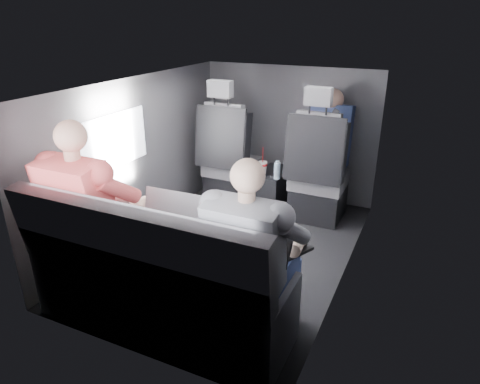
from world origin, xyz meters
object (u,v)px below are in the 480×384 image
at_px(water_bottle, 277,170).
at_px(passenger_rear_right, 255,256).
at_px(center_console, 273,190).
at_px(laptop_white, 119,208).
at_px(laptop_silver, 183,218).
at_px(passenger_rear_left, 96,214).
at_px(passenger_front_right, 330,137).
at_px(laptop_black, 274,241).
at_px(front_seat_left, 230,166).
at_px(soda_cup, 263,167).
at_px(front_seat_right, 318,180).
at_px(rear_bench, 158,286).

distance_m(water_bottle, passenger_rear_right, 1.75).
distance_m(center_console, laptop_white, 1.80).
relative_size(laptop_silver, passenger_rear_left, 0.31).
bearing_deg(passenger_front_right, water_bottle, -133.81).
relative_size(water_bottle, passenger_rear_right, 0.15).
height_order(center_console, laptop_white, laptop_white).
xyz_separation_m(laptop_black, passenger_front_right, (-0.16, 1.90, 0.11)).
distance_m(front_seat_left, laptop_black, 1.98).
xyz_separation_m(soda_cup, water_bottle, (0.17, -0.06, 0.01)).
height_order(soda_cup, passenger_front_right, passenger_front_right).
bearing_deg(front_seat_left, center_console, 5.07).
height_order(front_seat_left, soda_cup, front_seat_left).
xyz_separation_m(laptop_white, passenger_front_right, (0.92, 1.91, 0.11)).
distance_m(front_seat_right, laptop_white, 1.89).
height_order(laptop_white, passenger_rear_right, passenger_rear_right).
bearing_deg(laptop_white, center_console, 75.15).
bearing_deg(center_console, laptop_silver, -89.29).
relative_size(passenger_rear_right, passenger_front_right, 1.57).
height_order(front_seat_left, passenger_front_right, front_seat_left).
height_order(rear_bench, laptop_black, rear_bench).
height_order(front_seat_right, soda_cup, front_seat_right).
relative_size(water_bottle, laptop_silver, 0.44).
bearing_deg(center_console, front_seat_left, -174.93).
bearing_deg(front_seat_right, water_bottle, -159.37).
xyz_separation_m(front_seat_left, center_console, (0.45, 0.04, -0.20)).
bearing_deg(laptop_white, soda_cup, 76.40).
bearing_deg(water_bottle, front_seat_left, 166.53).
xyz_separation_m(front_seat_left, laptop_silver, (0.47, -1.62, 0.24)).
distance_m(soda_cup, passenger_rear_left, 1.80).
distance_m(front_seat_right, laptop_black, 1.66).
xyz_separation_m(center_console, laptop_white, (-0.45, -1.69, 0.43)).
height_order(soda_cup, laptop_white, laptop_white).
height_order(soda_cup, laptop_black, laptop_black).
height_order(front_seat_right, laptop_white, front_seat_right).
distance_m(soda_cup, water_bottle, 0.18).
distance_m(front_seat_right, water_bottle, 0.38).
bearing_deg(water_bottle, passenger_front_right, 46.19).
xyz_separation_m(rear_bench, water_bottle, (0.10, 1.77, 0.17)).
xyz_separation_m(laptop_black, passenger_rear_right, (-0.04, -0.17, -0.02)).
height_order(front_seat_left, water_bottle, front_seat_left).
relative_size(rear_bench, laptop_silver, 4.08).
height_order(laptop_white, laptop_black, laptop_black).
bearing_deg(laptop_silver, soda_cup, 93.25).
height_order(front_seat_left, front_seat_right, same).
xyz_separation_m(front_seat_left, passenger_rear_left, (-0.06, -1.81, 0.25)).
height_order(laptop_black, passenger_rear_right, passenger_rear_right).
bearing_deg(laptop_silver, front_seat_left, 106.21).
relative_size(laptop_black, passenger_rear_left, 0.35).
bearing_deg(front_seat_right, laptop_black, -83.73).
bearing_deg(passenger_rear_left, center_console, 74.67).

